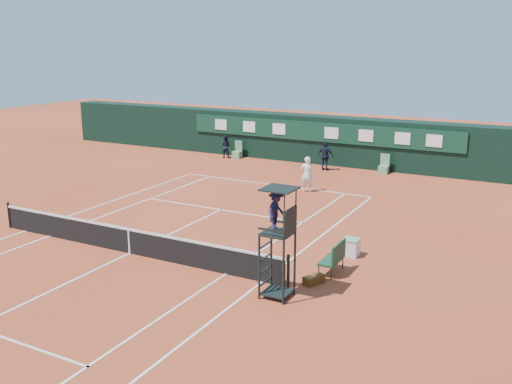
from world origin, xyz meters
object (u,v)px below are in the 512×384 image
tennis_net (129,240)px  umpire_chair (277,219)px  player (307,174)px  cooler (351,247)px  player_bench (334,257)px

tennis_net → umpire_chair: bearing=-6.9°
player → cooler: bearing=100.1°
tennis_net → cooler: 8.08m
cooler → player_bench: bearing=-88.5°
cooler → player: player is taller
tennis_net → umpire_chair: size_ratio=3.77×
cooler → player: 9.26m
umpire_chair → cooler: size_ratio=5.30×
player_bench → player: (-5.10, 9.59, 0.33)m
tennis_net → player: (2.18, 11.35, 0.42)m
umpire_chair → cooler: (0.86, 4.37, -2.13)m
umpire_chair → player: 12.91m
player → player_bench: bearing=95.0°
umpire_chair → cooler: umpire_chair is taller
tennis_net → player: player is taller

